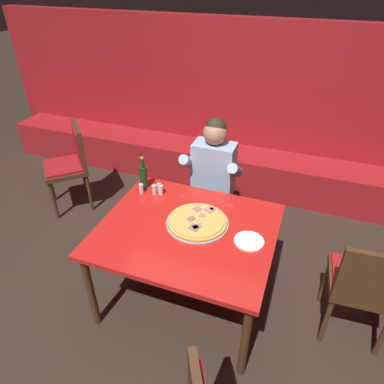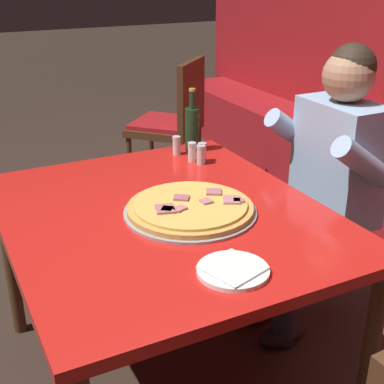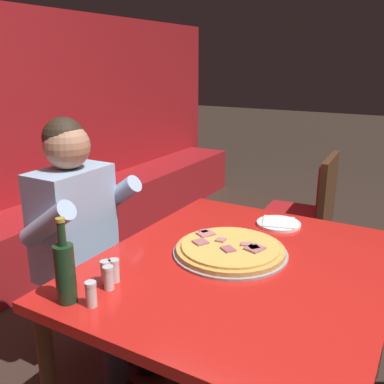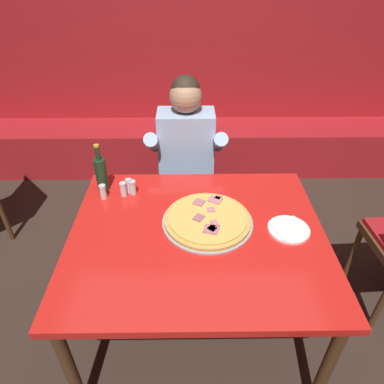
{
  "view_description": "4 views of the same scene",
  "coord_description": "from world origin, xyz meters",
  "views": [
    {
      "loc": [
        0.71,
        -1.8,
        2.37
      ],
      "look_at": [
        -0.03,
        0.19,
        0.94
      ],
      "focal_mm": 32.0,
      "sensor_mm": 36.0,
      "label": 1
    },
    {
      "loc": [
        1.57,
        -0.68,
        1.57
      ],
      "look_at": [
        -0.01,
        0.12,
        0.8
      ],
      "focal_mm": 50.0,
      "sensor_mm": 36.0,
      "label": 2
    },
    {
      "loc": [
        -1.41,
        -0.59,
        1.51
      ],
      "look_at": [
        0.19,
        0.34,
        0.94
      ],
      "focal_mm": 40.0,
      "sensor_mm": 36.0,
      "label": 3
    },
    {
      "loc": [
        -0.04,
        -1.27,
        1.92
      ],
      "look_at": [
        -0.03,
        0.1,
        0.93
      ],
      "focal_mm": 32.0,
      "sensor_mm": 36.0,
      "label": 4
    }
  ],
  "objects": [
    {
      "name": "pizza",
      "position": [
        0.05,
        0.08,
        0.77
      ],
      "size": [
        0.47,
        0.47,
        0.05
      ],
      "color": "#9E9EA3",
      "rests_on": "main_dining_table"
    },
    {
      "name": "shaker_black_pepper",
      "position": [
        -0.41,
        0.32,
        0.79
      ],
      "size": [
        0.04,
        0.04,
        0.09
      ],
      "color": "silver",
      "rests_on": "main_dining_table"
    },
    {
      "name": "plate_white_paper",
      "position": [
        0.46,
        0.01,
        0.76
      ],
      "size": [
        0.21,
        0.21,
        0.02
      ],
      "color": "white",
      "rests_on": "main_dining_table"
    },
    {
      "name": "shaker_parmesan",
      "position": [
        -0.36,
        0.34,
        0.79
      ],
      "size": [
        0.04,
        0.04,
        0.09
      ],
      "color": "silver",
      "rests_on": "main_dining_table"
    },
    {
      "name": "shaker_oregano",
      "position": [
        -0.52,
        0.3,
        0.79
      ],
      "size": [
        0.04,
        0.04,
        0.09
      ],
      "color": "silver",
      "rests_on": "main_dining_table"
    },
    {
      "name": "diner_seated_blue_shirt",
      "position": [
        -0.06,
        0.76,
        0.71
      ],
      "size": [
        0.53,
        0.53,
        1.27
      ],
      "color": "black",
      "rests_on": "ground_plane"
    },
    {
      "name": "beer_bottle",
      "position": [
        -0.54,
        0.39,
        0.86
      ],
      "size": [
        0.07,
        0.07,
        0.29
      ],
      "color": "#19381E",
      "rests_on": "main_dining_table"
    },
    {
      "name": "dining_chair_near_left",
      "position": [
        1.27,
        0.09,
        0.56
      ],
      "size": [
        0.46,
        0.46,
        0.94
      ],
      "color": "#4C2D19",
      "rests_on": "ground_plane"
    },
    {
      "name": "main_dining_table",
      "position": [
        0.0,
        0.0,
        0.68
      ],
      "size": [
        1.28,
        1.09,
        0.75
      ],
      "color": "#4C2D19",
      "rests_on": "ground_plane"
    },
    {
      "name": "shaker_red_pepper_flakes",
      "position": [
        -0.39,
        0.36,
        0.79
      ],
      "size": [
        0.04,
        0.04,
        0.09
      ],
      "color": "silver",
      "rests_on": "main_dining_table"
    }
  ]
}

